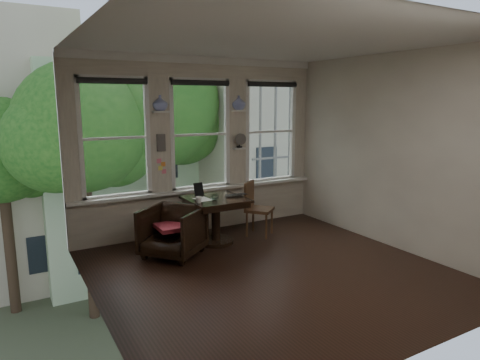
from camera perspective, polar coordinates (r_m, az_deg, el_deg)
ground at (r=5.92m, az=4.12°, el=-12.12°), size 4.50×4.50×0.00m
ceiling at (r=5.51m, az=4.55°, el=18.06°), size 4.50×4.50×0.00m
wall_back at (r=7.47m, az=-5.40°, el=4.53°), size 4.50×0.00×4.50m
wall_front at (r=3.89m, az=23.20°, el=-1.85°), size 4.50×0.00×4.50m
wall_left at (r=4.66m, az=-19.28°, el=0.34°), size 0.00×4.50×4.50m
wall_right at (r=7.02m, az=19.77°, el=3.57°), size 0.00×4.50×4.50m
window_left at (r=6.98m, az=-16.37°, el=5.38°), size 1.10×0.12×1.90m
window_center at (r=7.45m, az=-5.43°, el=6.06°), size 1.10×0.12×1.90m
window_right at (r=8.16m, az=3.95°, el=6.47°), size 1.10×0.12×1.90m
shelf_left at (r=7.07m, az=-10.57°, el=8.94°), size 0.26×0.16×0.03m
shelf_right at (r=7.67m, az=-0.16°, el=9.22°), size 0.26×0.16×0.03m
intercom at (r=7.13m, az=-10.51°, el=4.92°), size 0.14×0.06×0.28m
sticky_notes at (r=7.17m, az=-10.43°, el=2.14°), size 0.16×0.01×0.24m
desk_fan at (r=7.69m, az=-0.09°, el=4.97°), size 0.20×0.20×0.24m
vase_left at (r=7.07m, az=-10.60°, el=10.06°), size 0.24×0.24×0.25m
vase_right at (r=7.67m, az=-0.16°, el=10.26°), size 0.24×0.24×0.25m
table at (r=6.91m, az=-3.24°, el=-5.44°), size 0.90×0.90×0.75m
armchair_left at (r=6.43m, az=-8.98°, el=-6.82°), size 1.14×1.14×0.75m
cushion_red at (r=6.40m, az=-9.00°, el=-6.17°), size 0.45×0.45×0.06m
side_chair_right at (r=7.29m, az=2.63°, el=-3.89°), size 0.59×0.59×0.92m
laptop at (r=6.90m, az=-0.30°, el=-2.12°), size 0.38×0.27×0.03m
mug at (r=6.50m, az=-5.51°, el=-2.65°), size 0.10×0.10×0.10m
drinking_glass at (r=6.63m, az=-3.39°, el=-2.39°), size 0.14×0.14×0.09m
tablet at (r=6.96m, az=-5.53°, el=-1.26°), size 0.17×0.09×0.22m
papers at (r=6.75m, az=-5.00°, el=-2.56°), size 0.24×0.31×0.00m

